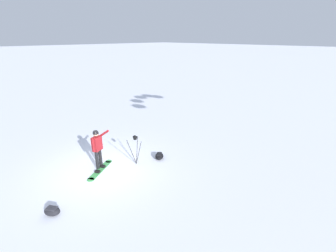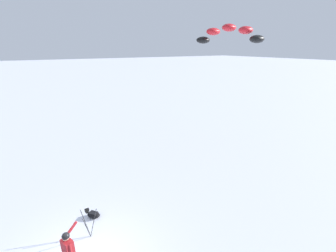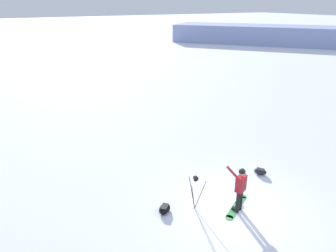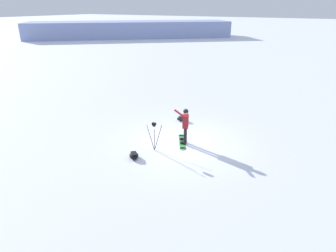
# 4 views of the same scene
# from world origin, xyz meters

# --- Properties ---
(snowboarder) EXTENTS (0.64, 0.63, 1.77)m
(snowboarder) POSITION_xyz_m (0.03, -0.22, 1.07)
(snowboarder) COLOR black
(snowboarder) RESTS_ON ground_plane
(traction_kite) EXTENTS (4.38, 2.70, 1.12)m
(traction_kite) POSITION_xyz_m (-4.48, 10.47, 8.01)
(traction_kite) COLOR black
(camera_tripod) EXTENTS (0.61, 0.61, 1.35)m
(camera_tripod) POSITION_xyz_m (-1.30, 0.65, 0.96)
(camera_tripod) COLOR #262628
(camera_tripod) RESTS_ON ground_plane
(gear_bag_small) EXTENTS (0.70, 0.69, 0.25)m
(gear_bag_small) POSITION_xyz_m (-2.35, 1.03, 0.13)
(gear_bag_small) COLOR black
(gear_bag_small) RESTS_ON ground_plane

